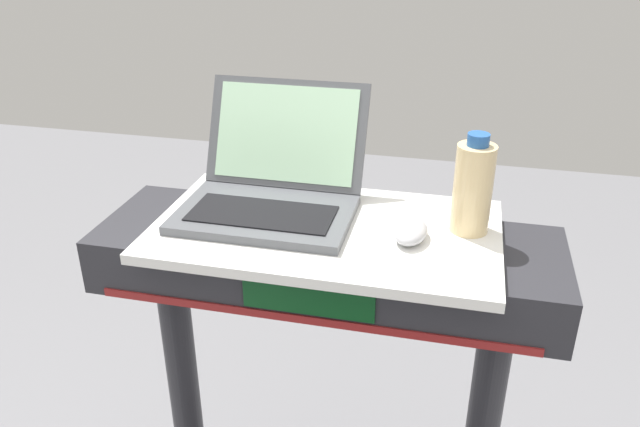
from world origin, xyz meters
name	(u,v)px	position (x,y,z in m)	size (l,w,h in m)	color
desk_board	(326,230)	(0.00, 0.70, 1.10)	(0.66, 0.38, 0.02)	white
laptop	(272,186)	(-0.12, 0.75, 1.15)	(0.34, 0.32, 0.23)	#515459
computer_mouse	(411,231)	(0.16, 0.68, 1.13)	(0.06, 0.10, 0.03)	#B2B2B7
water_bottle	(473,187)	(0.26, 0.74, 1.20)	(0.07, 0.07, 0.19)	beige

